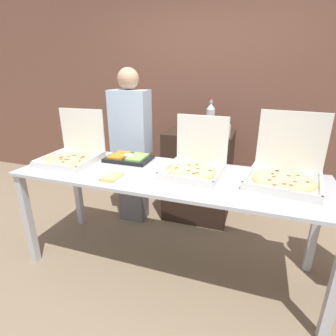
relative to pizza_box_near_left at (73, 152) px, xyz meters
name	(u,v)px	position (x,y,z in m)	size (l,w,h in m)	color
ground_plane	(168,264)	(0.90, -0.04, -0.94)	(16.00, 16.00, 0.00)	#847056
brick_wall_behind	(211,90)	(0.90, 1.66, 0.46)	(10.00, 0.06, 2.80)	brown
buffet_table	(168,186)	(0.90, -0.04, -0.18)	(2.41, 0.77, 0.87)	#B7BABF
pizza_box_near_left	(73,152)	(0.00, 0.00, 0.00)	(0.46, 0.48, 0.44)	silver
pizza_box_far_right	(195,163)	(1.09, 0.07, 0.00)	(0.46, 0.47, 0.43)	silver
pizza_box_near_right	(285,170)	(1.75, 0.11, 0.01)	(0.56, 0.57, 0.48)	silver
paper_plate_front_right	(112,177)	(0.54, -0.27, -0.07)	(0.22, 0.22, 0.03)	white
veggie_tray	(129,158)	(0.46, 0.17, -0.06)	(0.40, 0.27, 0.05)	black
sideboard_podium	(198,175)	(0.94, 0.91, -0.44)	(0.72, 0.53, 1.01)	black
soda_bottle	(210,117)	(1.03, 0.99, 0.22)	(0.09, 0.09, 0.35)	#B7BCC1
soda_can_silver	(227,131)	(1.24, 0.76, 0.13)	(0.07, 0.07, 0.12)	silver
person_guest_cap	(131,146)	(0.26, 0.62, -0.07)	(0.40, 0.22, 1.66)	slate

